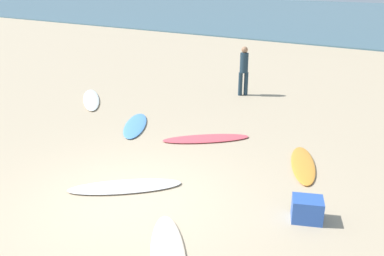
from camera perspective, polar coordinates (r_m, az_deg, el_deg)
The scene contains 8 objects.
ground_plane at distance 7.88m, azimuth -8.45°, elevation -9.91°, with size 120.00×120.00×0.00m, color tan.
surfboard_1 at distance 9.42m, azimuth 15.05°, elevation -4.88°, with size 0.51×1.97×0.07m, color orange.
surfboard_2 at distance 11.50m, azimuth -7.82°, elevation 0.37°, with size 0.57×2.01×0.07m, color #5393DC.
surfboard_3 at distance 14.14m, azimuth -13.73°, elevation 3.84°, with size 0.51×2.53×0.08m, color silver.
surfboard_4 at distance 10.50m, azimuth 1.96°, elevation -1.46°, with size 0.56×2.22×0.06m, color #DE4E5A.
surfboard_5 at distance 8.32m, azimuth -9.21°, elevation -7.96°, with size 0.58×2.23×0.07m, color silver.
beachgoer_near at distance 14.27m, azimuth 7.16°, elevation 8.13°, with size 0.40×0.40×1.68m.
beach_cooler at distance 7.42m, azimuth 15.59°, elevation -10.76°, with size 0.51×0.40×0.41m, color #2D56B2.
Camera 1 is at (4.59, -5.03, 3.97)m, focal length 38.68 mm.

